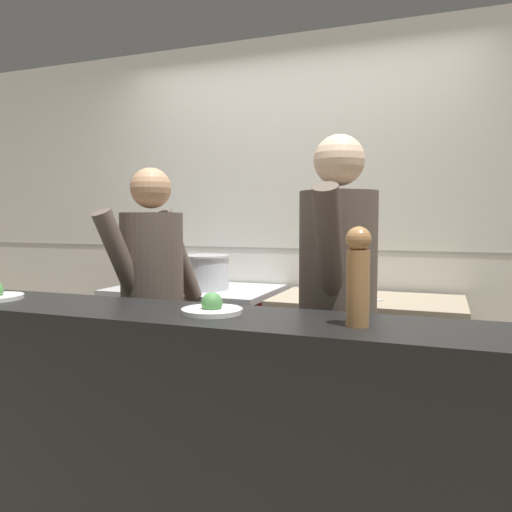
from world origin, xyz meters
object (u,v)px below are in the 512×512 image
at_px(oven_range, 196,354).
at_px(chef_head_cook, 153,304).
at_px(plated_dish_appetiser, 212,308).
at_px(chefs_knife, 345,300).
at_px(pepper_mill, 358,274).
at_px(chef_sous, 337,305).
at_px(stock_pot, 205,271).

relative_size(oven_range, chef_head_cook, 0.66).
bearing_deg(plated_dish_appetiser, chefs_knife, 73.99).
xyz_separation_m(oven_range, chefs_knife, (1.03, -0.17, 0.45)).
bearing_deg(pepper_mill, chef_sous, 107.35).
bearing_deg(chef_sous, pepper_mill, -74.61).
distance_m(chefs_knife, plated_dish_appetiser, 1.12).
bearing_deg(plated_dish_appetiser, pepper_mill, -4.19).
height_order(oven_range, plated_dish_appetiser, plated_dish_appetiser).
bearing_deg(chefs_knife, pepper_mill, -77.50).
bearing_deg(pepper_mill, plated_dish_appetiser, 175.81).
xyz_separation_m(chefs_knife, plated_dish_appetiser, (-0.31, -1.07, 0.12)).
bearing_deg(chef_head_cook, oven_range, 115.14).
bearing_deg(chef_sous, plated_dish_appetiser, -126.14).
height_order(chef_head_cook, chef_sous, chef_sous).
relative_size(plated_dish_appetiser, chef_sous, 0.13).
xyz_separation_m(oven_range, plated_dish_appetiser, (0.72, -1.24, 0.57)).
height_order(oven_range, chef_sous, chef_sous).
bearing_deg(stock_pot, chefs_knife, -7.30).
height_order(chefs_knife, chef_head_cook, chef_head_cook).
relative_size(chefs_knife, pepper_mill, 1.02).
height_order(chefs_knife, pepper_mill, pepper_mill).
height_order(stock_pot, pepper_mill, pepper_mill).
bearing_deg(plated_dish_appetiser, chef_sous, 55.82).
bearing_deg(oven_range, chefs_knife, -9.52).
distance_m(oven_range, stock_pot, 0.58).
bearing_deg(oven_range, chef_head_cook, -82.31).
xyz_separation_m(stock_pot, chef_head_cook, (-0.01, -0.61, -0.12)).
distance_m(plated_dish_appetiser, chef_sous, 0.66).
bearing_deg(oven_range, pepper_mill, -45.21).
height_order(oven_range, stock_pot, stock_pot).
relative_size(stock_pot, plated_dish_appetiser, 1.39).
relative_size(stock_pot, chef_head_cook, 0.20).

